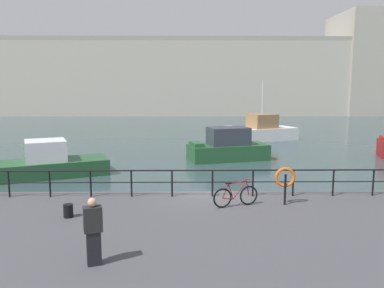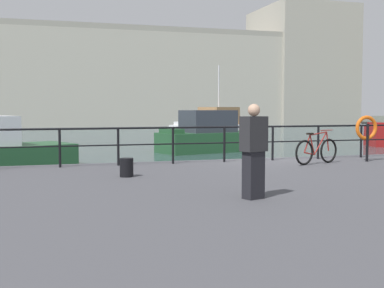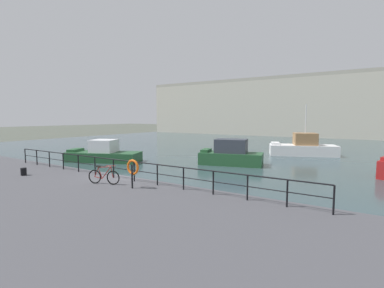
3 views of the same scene
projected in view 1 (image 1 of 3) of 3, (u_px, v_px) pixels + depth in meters
The scene contains 12 objects.
ground_plane at pixel (209, 209), 16.47m from camera, with size 240.00×240.00×0.00m, color #4C5147.
water_basin at pixel (194, 129), 46.33m from camera, with size 80.00×60.00×0.01m, color #33474C.
quay_promenade at pixel (224, 274), 9.98m from camera, with size 56.00×13.00×0.75m, color #47474C.
harbor_building at pixel (228, 76), 69.92m from camera, with size 76.44×13.56×17.45m.
moored_blue_motorboat at pixel (44, 164), 22.16m from camera, with size 7.25×4.88×2.05m.
moored_small_launch at pixel (228, 147), 27.10m from camera, with size 5.79×3.56×2.25m.
moored_green_narrowboat at pixel (260, 131), 36.79m from camera, with size 7.36×4.96×5.54m.
quay_railing at pixel (233, 178), 15.52m from camera, with size 20.83×0.07×1.08m.
parked_bicycle at pixel (236, 196), 14.26m from camera, with size 1.70×0.62×0.98m.
mooring_bollard at pixel (68, 211), 13.12m from camera, with size 0.32×0.32×0.44m, color black.
life_ring_stand at pixel (285, 179), 14.42m from camera, with size 0.75×0.16×1.40m.
standing_person at pixel (93, 231), 9.55m from camera, with size 0.51×0.41×1.69m.
Camera 1 is at (-0.95, -15.87, 5.10)m, focal length 36.90 mm.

